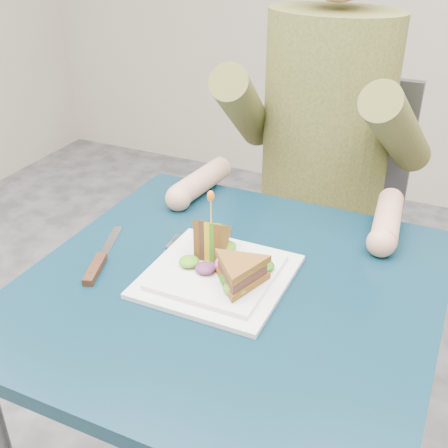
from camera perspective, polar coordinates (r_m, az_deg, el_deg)
The scene contains 12 objects.
table at distance 1.10m, azimuth 0.62°, elevation -9.41°, with size 0.75×0.75×0.73m.
chair at distance 1.73m, azimuth 10.34°, elevation 1.36°, with size 0.42×0.40×0.93m.
diner at distance 1.48m, azimuth 10.44°, elevation 12.31°, with size 0.54×0.59×0.74m.
plate at distance 1.06m, azimuth -0.65°, elevation -5.14°, with size 0.26×0.26×0.02m.
sandwich_flat at distance 1.00m, azimuth 1.57°, elevation -4.94°, with size 0.17×0.17×0.05m.
sandwich_upright at distance 1.08m, azimuth -1.30°, elevation -1.50°, with size 0.08×0.12×0.12m.
fork at distance 1.12m, azimuth -6.30°, elevation -3.53°, with size 0.04×0.18×0.01m.
knife at distance 1.12m, azimuth -12.68°, elevation -3.96°, with size 0.09×0.21×0.02m.
toothpick at distance 1.05m, azimuth -1.34°, elevation 1.49°, with size 0.00×0.00×0.06m, color tan.
toothpick_frill at distance 1.04m, azimuth -1.36°, elevation 2.85°, with size 0.01×0.01×0.02m, color orange.
lettuce_spill at distance 1.05m, azimuth -0.18°, elevation -3.99°, with size 0.15×0.13×0.02m, color #337A14, non-canonical shape.
onion_ring at distance 1.04m, azimuth 0.21°, elevation -4.02°, with size 0.04×0.04×0.01m, color #9E4C7A.
Camera 1 is at (0.35, -0.78, 1.34)m, focal length 45.00 mm.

